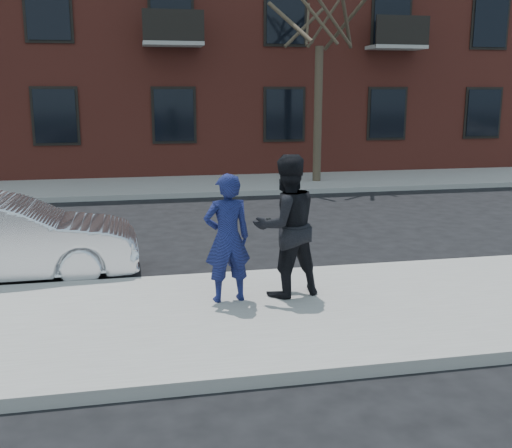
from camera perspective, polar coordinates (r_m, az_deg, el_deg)
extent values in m
plane|color=black|center=(8.12, -1.87, -8.87)|extent=(100.00, 100.00, 0.00)
cube|color=gray|center=(7.87, -1.57, -9.01)|extent=(50.00, 3.50, 0.15)
cube|color=#999691|center=(9.54, -3.44, -5.12)|extent=(50.00, 0.10, 0.15)
cube|color=gray|center=(18.98, -7.58, 3.61)|extent=(50.00, 3.50, 0.15)
cube|color=#999691|center=(17.20, -7.16, 2.71)|extent=(50.00, 0.10, 0.15)
cube|color=maroon|center=(25.85, -4.42, 19.17)|extent=(24.00, 10.00, 12.00)
cube|color=black|center=(21.06, 2.73, 10.38)|extent=(1.30, 0.06, 1.70)
cube|color=black|center=(24.07, 20.84, 9.85)|extent=(1.30, 0.06, 1.70)
cube|color=black|center=(21.19, 2.83, 19.06)|extent=(1.30, 0.06, 1.70)
cube|color=black|center=(24.18, 21.44, 17.43)|extent=(1.30, 0.06, 1.70)
cylinder|color=#352B1F|center=(19.35, 5.91, 10.29)|extent=(0.26, 0.26, 4.20)
imported|color=silver|center=(10.24, -22.86, -1.37)|extent=(4.16, 1.53, 1.36)
imported|color=navy|center=(8.07, -2.76, -1.35)|extent=(0.68, 0.49, 1.76)
cube|color=black|center=(8.19, -3.52, 1.55)|extent=(0.08, 0.13, 0.08)
imported|color=black|center=(8.28, 2.89, -0.19)|extent=(1.11, 0.96, 1.98)
cube|color=black|center=(8.36, 1.41, 0.29)|extent=(0.12, 0.15, 0.06)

